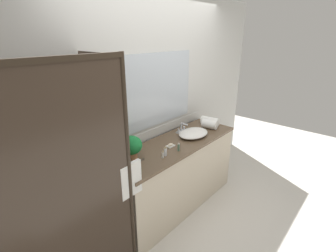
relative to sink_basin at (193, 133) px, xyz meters
The scene contains 13 objects.
ground_plane 0.98m from the sink_basin, behind, with size 8.00×8.00×0.00m, color silver.
wall_back_with_mirror 0.61m from the sink_basin, 128.15° to the left, with size 4.40×0.06×2.60m.
vanity_cabinet 0.57m from the sink_basin, behind, with size 1.80×0.58×0.90m.
shower_enclosure 1.58m from the sink_basin, behind, with size 1.20×0.59×2.00m.
sink_basin is the anchor object (origin of this frame).
faucet 0.19m from the sink_basin, 90.00° to the left, with size 0.17×0.12×0.13m.
potted_plant 0.92m from the sink_basin, behind, with size 0.22×0.22×0.24m.
soap_dish 0.43m from the sink_basin, behind, with size 0.10×0.07×0.04m.
amenity_bottle_conditioner 0.70m from the sink_basin, behind, with size 0.02×0.02×0.08m.
amenity_bottle_lotion 0.65m from the sink_basin, behind, with size 0.03×0.03×0.10m.
amenity_bottle_body_wash 0.47m from the sink_basin, 164.41° to the right, with size 0.03×0.03×0.09m.
rolled_towel_near_edge 0.47m from the sink_basin, ahead, with size 0.12×0.12×0.24m, color white.
rolled_towel_middle 0.35m from the sink_basin, ahead, with size 0.12×0.12×0.20m, color white.
Camera 1 is at (-2.05, -1.67, 2.11)m, focal length 26.01 mm.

